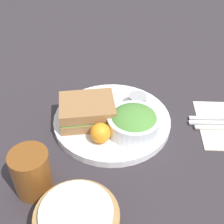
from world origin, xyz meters
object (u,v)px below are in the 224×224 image
plate (112,121)px  salad_bowl (134,122)px  bread_basket (77,222)px  knife (221,123)px  fork (220,118)px  sandwich (87,111)px  dressing_cup (138,101)px  spoon (223,127)px  drink_glass (32,173)px

plate → salad_bowl: bearing=141.2°
bread_basket → knife: bearing=-136.8°
fork → sandwich: bearing=-175.9°
salad_bowl → dressing_cup: bearing=-96.6°
sandwich → spoon: size_ratio=1.05×
dressing_cup → spoon: dressing_cup is taller
fork → spoon: 0.04m
sandwich → salad_bowl: 0.12m
knife → fork: bearing=90.0°
drink_glass → spoon: (-0.44, -0.21, -0.05)m
plate → dressing_cup: 0.09m
dressing_cup → fork: (-0.22, 0.03, -0.03)m
plate → spoon: bearing=178.1°
bread_basket → spoon: 0.45m
dressing_cup → knife: size_ratio=0.29×
plate → bread_basket: size_ratio=1.94×
sandwich → bread_basket: sandwich is taller
dressing_cup → spoon: size_ratio=0.33×
knife → spoon: (-0.00, 0.02, 0.00)m
plate → knife: bearing=-178.3°
knife → spoon: same height
sandwich → fork: sandwich is taller
bread_basket → knife: size_ratio=0.92×
fork → knife: same height
plate → fork: bearing=-174.7°
plate → dressing_cup: bearing=-142.3°
fork → knife: bearing=-90.0°
spoon → bread_basket: bearing=-140.3°
sandwich → fork: size_ratio=0.95×
knife → sandwich: bearing=-178.8°
plate → bread_basket: bread_basket is taller
salad_bowl → spoon: (-0.23, -0.04, -0.04)m
fork → plate: bearing=-176.4°
fork → knife: size_ratio=0.95×
fork → dressing_cup: bearing=171.8°
dressing_cup → knife: 0.23m
plate → fork: size_ratio=1.88×
plate → sandwich: sandwich is taller
knife → bread_basket: bearing=-138.5°
sandwich → drink_glass: size_ratio=1.48×
salad_bowl → sandwich: bearing=-16.7°
sandwich → fork: (-0.35, -0.04, -0.04)m
dressing_cup → bread_basket: 0.38m
plate → knife: (-0.29, -0.01, -0.00)m
plate → spoon: (-0.29, 0.01, -0.00)m
bread_basket → sandwich: bearing=-87.5°
salad_bowl → bread_basket: size_ratio=0.83×
plate → bread_basket: (0.05, 0.31, 0.02)m
knife → drink_glass: bearing=-154.9°
salad_bowl → dressing_cup: 0.10m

